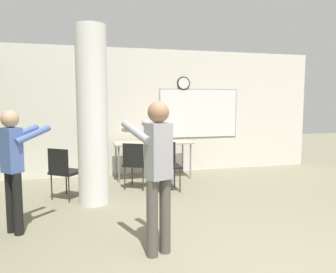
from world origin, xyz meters
The scene contains 10 objects.
wall_back centered at (0.03, 5.06, 1.40)m, with size 8.00×0.15×2.80m.
support_pillar centered at (-1.36, 3.00, 1.40)m, with size 0.48×0.48×2.80m.
folding_table centered at (-0.07, 4.50, 0.72)m, with size 1.63×0.69×0.77m.
bottle_on_table centered at (-0.05, 4.64, 0.87)m, with size 0.07×0.07×0.26m.
waste_bin centered at (0.11, 3.97, 0.18)m, with size 0.26×0.26×0.35m.
chair_near_pillar centered at (-1.83, 3.33, 0.51)m, with size 0.62×0.62×0.87m.
chair_table_left centered at (-0.57, 3.69, 0.51)m, with size 0.60×0.60×0.87m.
chair_table_front centered at (-0.02, 3.49, 0.51)m, with size 0.44×0.44×0.87m.
person_playing_front centered at (-0.77, 1.02, 0.96)m, with size 0.51×0.65×1.63m.
person_watching_back centered at (-2.34, 2.02, 0.90)m, with size 0.59×0.57×1.53m.
Camera 1 is at (-1.52, -2.27, 1.63)m, focal length 35.00 mm.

